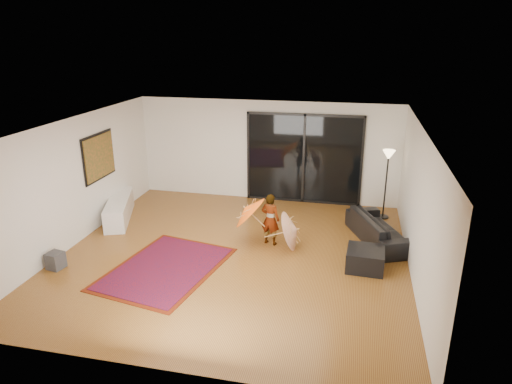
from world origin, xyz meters
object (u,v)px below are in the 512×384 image
(media_console, at_px, (119,209))
(ottoman, at_px, (365,259))
(child, at_px, (270,219))
(sofa, at_px, (379,229))

(media_console, height_order, ottoman, media_console)
(child, bearing_deg, ottoman, 175.09)
(media_console, bearing_deg, ottoman, -32.38)
(media_console, height_order, child, child)
(media_console, xyz_separation_m, ottoman, (5.90, -1.26, -0.06))
(ottoman, xyz_separation_m, child, (-2.01, 0.69, 0.37))
(media_console, distance_m, child, 3.94)
(media_console, xyz_separation_m, sofa, (6.20, 0.08, 0.03))
(media_console, bearing_deg, sofa, -19.58)
(sofa, height_order, ottoman, sofa)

